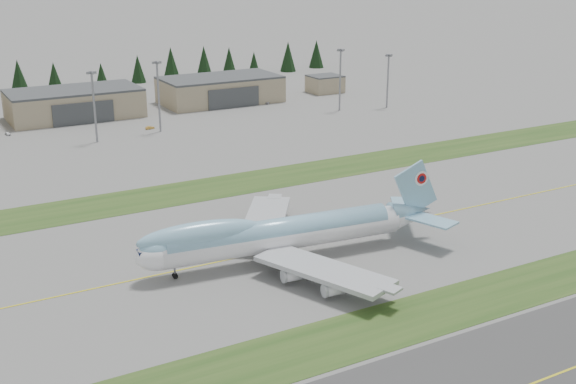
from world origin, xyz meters
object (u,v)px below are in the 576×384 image
service_vehicle_b (150,129)px  service_vehicle_c (268,104)px  hangar_right (220,89)px  service_vehicle_a (8,135)px  hangar_center (74,103)px  boeing_747_freighter (281,234)px

service_vehicle_b → service_vehicle_c: bearing=-82.3°
hangar_right → service_vehicle_a: bearing=-168.9°
hangar_center → service_vehicle_b: 37.35m
service_vehicle_b → hangar_center: bearing=18.3°
boeing_747_freighter → hangar_right: (55.92, 155.24, -0.42)m
hangar_center → service_vehicle_a: hangar_center is taller
service_vehicle_a → service_vehicle_c: 102.99m
service_vehicle_b → service_vehicle_c: (57.40, 19.97, 0.00)m
hangar_right → service_vehicle_a: size_ratio=15.18×
boeing_747_freighter → service_vehicle_b: bearing=89.6°
hangar_right → service_vehicle_b: bearing=-142.4°
hangar_right → service_vehicle_b: 52.83m
hangar_center → hangar_right: bearing=0.0°
service_vehicle_a → service_vehicle_b: 47.90m
service_vehicle_a → service_vehicle_c: size_ratio=0.77×
service_vehicle_b → service_vehicle_c: size_ratio=0.80×
hangar_right → service_vehicle_c: bearing=-37.5°
service_vehicle_b → boeing_747_freighter: bearing=161.9°
service_vehicle_b → service_vehicle_c: service_vehicle_c is taller
service_vehicle_c → service_vehicle_a: bearing=-148.0°
boeing_747_freighter → hangar_right: 165.01m
hangar_right → hangar_center: bearing=180.0°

